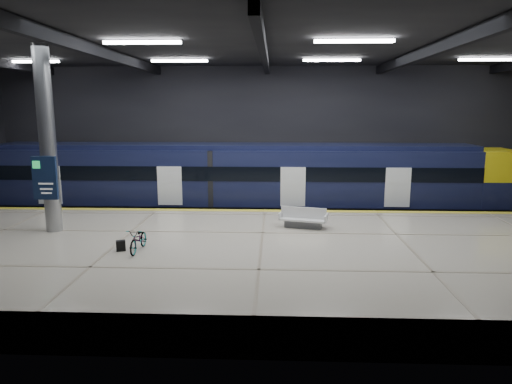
{
  "coord_description": "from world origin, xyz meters",
  "views": [
    {
      "loc": [
        0.45,
        -17.63,
        5.71
      ],
      "look_at": [
        -0.36,
        1.5,
        2.2
      ],
      "focal_mm": 32.0,
      "sensor_mm": 36.0,
      "label": 1
    }
  ],
  "objects": [
    {
      "name": "platform",
      "position": [
        0.0,
        -2.5,
        0.55
      ],
      "size": [
        30.0,
        11.0,
        1.1
      ],
      "primitive_type": "cube",
      "color": "beige",
      "rests_on": "ground"
    },
    {
      "name": "bicycle",
      "position": [
        -4.0,
        -3.41,
        1.5
      ],
      "size": [
        0.58,
        1.52,
        0.79
      ],
      "primitive_type": "imported",
      "rotation": [
        0.0,
        0.0,
        -0.03
      ],
      "color": "#99999E",
      "rests_on": "platform"
    },
    {
      "name": "ground",
      "position": [
        0.0,
        0.0,
        0.0
      ],
      "size": [
        30.0,
        30.0,
        0.0
      ],
      "primitive_type": "plane",
      "color": "black",
      "rests_on": "ground"
    },
    {
      "name": "bench",
      "position": [
        1.58,
        -0.17,
        1.39
      ],
      "size": [
        1.98,
        1.2,
        0.82
      ],
      "rotation": [
        0.0,
        0.0,
        -0.25
      ],
      "color": "#595B60",
      "rests_on": "platform"
    },
    {
      "name": "room_shell",
      "position": [
        -0.0,
        0.0,
        5.72
      ],
      "size": [
        30.1,
        16.1,
        8.05
      ],
      "color": "black",
      "rests_on": "ground"
    },
    {
      "name": "info_column",
      "position": [
        -8.0,
        -1.03,
        4.46
      ],
      "size": [
        0.9,
        0.78,
        6.9
      ],
      "color": "#9EA0A5",
      "rests_on": "platform"
    },
    {
      "name": "train",
      "position": [
        0.12,
        5.5,
        2.06
      ],
      "size": [
        29.4,
        2.84,
        3.79
      ],
      "color": "black",
      "rests_on": "ground"
    },
    {
      "name": "pannier_bag",
      "position": [
        -4.6,
        -3.41,
        1.28
      ],
      "size": [
        0.34,
        0.27,
        0.35
      ],
      "primitive_type": "cube",
      "rotation": [
        0.0,
        0.0,
        0.35
      ],
      "color": "black",
      "rests_on": "platform"
    },
    {
      "name": "rails",
      "position": [
        0.0,
        5.5,
        0.08
      ],
      "size": [
        30.0,
        1.52,
        0.16
      ],
      "color": "gray",
      "rests_on": "ground"
    },
    {
      "name": "safety_strip",
      "position": [
        0.0,
        2.75,
        1.11
      ],
      "size": [
        30.0,
        0.4,
        0.01
      ],
      "primitive_type": "cube",
      "color": "gold",
      "rests_on": "platform"
    }
  ]
}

